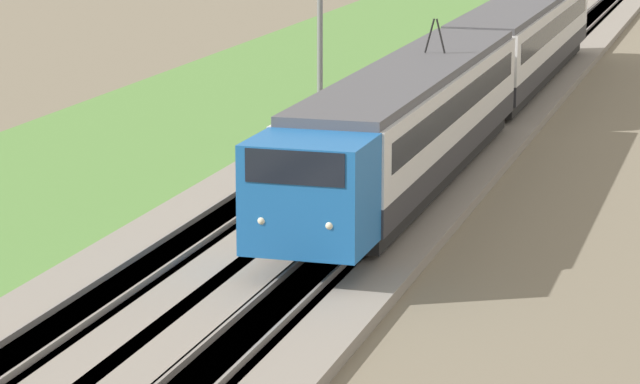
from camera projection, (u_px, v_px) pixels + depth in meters
The scene contains 7 objects.
ballast_main at pixel (416, 92), 63.15m from camera, with size 240.00×4.40×0.30m.
ballast_adjacent at pixel (510, 96), 62.06m from camera, with size 240.00×4.40×0.30m.
track_main at pixel (416, 92), 63.15m from camera, with size 240.00×1.57×0.45m.
track_adjacent at pixel (510, 96), 62.06m from camera, with size 240.00×1.57×0.45m.
grass_verge at pixel (271, 87), 64.93m from camera, with size 240.00×11.98×0.12m.
passenger_train at pixel (477, 70), 54.39m from camera, with size 43.32×2.93×4.92m.
catenary_mast_mid at pixel (322, 14), 58.30m from camera, with size 0.22×2.56×7.40m.
Camera 1 is at (-11.08, -13.83, 10.11)m, focal length 85.00 mm.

